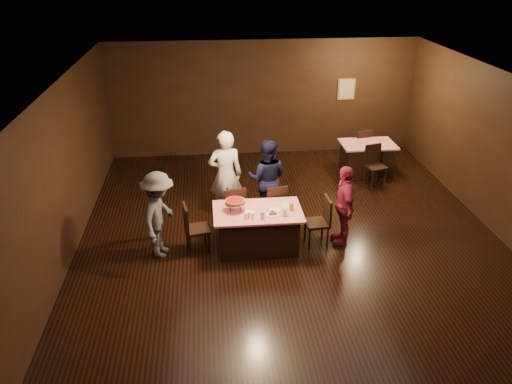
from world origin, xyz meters
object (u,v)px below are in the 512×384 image
chair_end_right (317,222)px  main_table (258,229)px  chair_end_left (197,228)px  plate_empty (287,205)px  back_table (367,158)px  pizza_stand (235,202)px  chair_far_left (233,207)px  diner_grey_knit (159,215)px  glass_front_left (262,215)px  glass_front_right (285,213)px  chair_back_far (360,146)px  diner_navy_hoodie (267,179)px  chair_back_near (376,166)px  glass_amber (291,207)px  diner_red_shirt (344,205)px  chair_far_right (274,205)px  diner_white_jacket (226,175)px

chair_end_right → main_table: bearing=-93.5°
chair_end_left → plate_empty: size_ratio=3.80×
back_table → pizza_stand: 4.67m
chair_far_left → diner_grey_knit: (-1.34, -0.80, 0.33)m
glass_front_left → back_table: bearing=49.4°
back_table → glass_front_right: (-2.58, -3.42, 0.46)m
chair_back_far → diner_grey_knit: (-4.78, -3.83, 0.33)m
main_table → chair_end_left: (-1.10, 0.00, 0.09)m
diner_navy_hoodie → glass_front_left: (-0.27, -1.53, 0.00)m
glass_front_left → chair_end_right: bearing=15.9°
chair_end_right → back_table: bearing=145.2°
chair_back_near → glass_amber: chair_back_near is taller
diner_grey_knit → pizza_stand: size_ratio=4.25×
diner_red_shirt → pizza_stand: diner_red_shirt is taller
diner_red_shirt → main_table: bearing=-86.1°
pizza_stand → plate_empty: size_ratio=1.52×
plate_empty → glass_amber: size_ratio=1.79×
chair_end_left → diner_red_shirt: bearing=-99.3°
chair_back_far → glass_amber: (-2.43, -3.82, 0.37)m
diner_navy_hoodie → plate_empty: bearing=114.5°
plate_empty → glass_front_left: (-0.50, -0.45, 0.06)m
glass_front_left → glass_front_right: same height
chair_far_left → chair_back_near: 3.84m
chair_far_left → chair_back_near: bearing=-164.7°
chair_far_right → glass_amber: chair_far_right is taller
diner_navy_hoodie → glass_amber: bearing=114.8°
diner_navy_hoodie → glass_front_left: diner_navy_hoodie is taller
plate_empty → diner_navy_hoodie: bearing=102.0°
main_table → chair_back_near: 3.91m
main_table → chair_far_right: size_ratio=1.68×
chair_far_left → diner_grey_knit: diner_grey_knit is taller
chair_far_right → glass_front_right: (0.05, -1.00, 0.37)m
chair_far_right → glass_front_left: bearing=59.6°
plate_empty → glass_front_left: 0.68m
pizza_stand → glass_front_left: pizza_stand is taller
pizza_stand → glass_front_right: size_ratio=2.71×
diner_navy_hoodie → chair_far_left: bearing=46.3°
glass_front_left → chair_back_near: bearing=42.9°
pizza_stand → glass_amber: bearing=-5.7°
diner_navy_hoodie → glass_front_right: bearing=107.5°
diner_navy_hoodie → glass_front_right: 1.49m
plate_empty → glass_amber: bearing=-76.0°
diner_white_jacket → diner_navy_hoodie: (0.83, -0.05, -0.10)m
chair_far_right → glass_front_right: size_ratio=6.79×
main_table → chair_back_far: 4.84m
diner_red_shirt → glass_front_right: 1.19m
chair_end_right → diner_grey_knit: (-2.84, -0.05, 0.33)m
diner_red_shirt → glass_amber: (-1.00, -0.10, 0.07)m
chair_far_right → glass_front_right: chair_far_right is taller
main_table → back_table: bearing=46.3°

